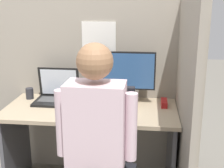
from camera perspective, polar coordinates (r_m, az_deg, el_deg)
name	(u,v)px	position (r m, az deg, el deg)	size (l,w,h in m)	color
cubicle_panel_back	(97,88)	(2.78, -2.73, -0.69)	(1.87, 0.05, 1.57)	gray
cubicle_panel_right	(182,107)	(2.39, 12.75, -4.05)	(0.04, 1.24, 1.57)	gray
desk	(91,129)	(2.56, -3.87, -8.21)	(1.37, 0.62, 0.72)	tan
paper_box	(121,99)	(2.58, 1.59, -2.67)	(0.29, 0.25, 0.08)	white
monitor	(121,73)	(2.52, 1.64, 2.01)	(0.56, 0.21, 0.35)	black
laptop	(57,95)	(2.66, -10.02, -2.04)	(0.35, 0.26, 0.28)	black
mouse	(88,108)	(2.45, -4.41, -4.35)	(0.06, 0.04, 0.03)	black
stapler	(164,103)	(2.56, 9.50, -3.44)	(0.05, 0.15, 0.05)	#A31919
carrot_toy	(112,113)	(2.32, -0.01, -5.30)	(0.05, 0.15, 0.05)	orange
office_chair	(99,166)	(2.06, -2.45, -14.68)	(0.52, 0.56, 1.02)	black
person	(95,140)	(1.81, -3.18, -10.27)	(0.48, 0.41, 1.34)	brown
pen_cup	(30,93)	(2.79, -14.83, -1.67)	(0.07, 0.07, 0.09)	#28282D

